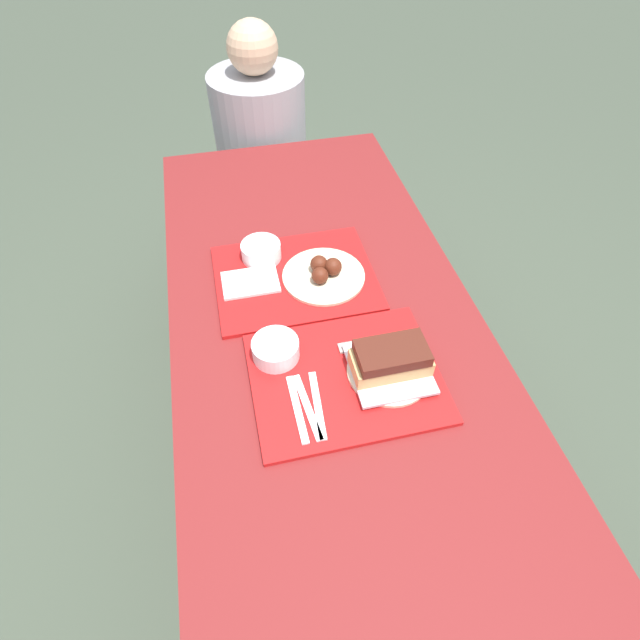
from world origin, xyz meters
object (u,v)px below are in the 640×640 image
bowl_coleslaw_far (261,250)px  brisket_sandwich_plate (390,363)px  person_seated_across (260,131)px  tray_near (346,377)px  tray_far (295,278)px  wings_plate_far (324,273)px  bowl_coleslaw_near (276,349)px

bowl_coleslaw_far → brisket_sandwich_plate: bearing=-63.7°
bowl_coleslaw_far → person_seated_across: (0.11, 0.84, -0.10)m
tray_near → tray_far: bearing=98.1°
tray_far → person_seated_across: (0.04, 0.94, -0.07)m
tray_near → person_seated_across: person_seated_across is taller
tray_far → wings_plate_far: size_ratio=1.91×
brisket_sandwich_plate → bowl_coleslaw_near: bearing=156.8°
bowl_coleslaw_far → wings_plate_far: 0.19m
tray_near → tray_far: size_ratio=1.00×
brisket_sandwich_plate → person_seated_across: 1.30m
brisket_sandwich_plate → wings_plate_far: brisket_sandwich_plate is taller
tray_far → brisket_sandwich_plate: brisket_sandwich_plate is taller
person_seated_across → tray_far: bearing=-92.2°
tray_near → bowl_coleslaw_near: bearing=147.2°
wings_plate_far → person_seated_across: person_seated_across is taller
tray_near → wings_plate_far: 0.33m
tray_near → wings_plate_far: wings_plate_far is taller
person_seated_across → tray_near: bearing=-89.4°
tray_near → bowl_coleslaw_far: 0.46m
tray_near → bowl_coleslaw_far: (-0.13, 0.44, 0.03)m
tray_near → tray_far: same height
bowl_coleslaw_near → brisket_sandwich_plate: size_ratio=0.57×
tray_near → bowl_coleslaw_near: (-0.14, 0.09, 0.03)m
tray_near → wings_plate_far: (0.03, 0.33, 0.02)m
tray_far → bowl_coleslaw_near: bowl_coleslaw_near is taller
tray_near → bowl_coleslaw_near: 0.17m
bowl_coleslaw_far → bowl_coleslaw_near: bearing=-92.9°
tray_near → bowl_coleslaw_near: bowl_coleslaw_near is taller
bowl_coleslaw_near → bowl_coleslaw_far: 0.35m
bowl_coleslaw_near → wings_plate_far: 0.29m
tray_far → bowl_coleslaw_near: 0.27m
wings_plate_far → tray_far: bearing=164.8°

